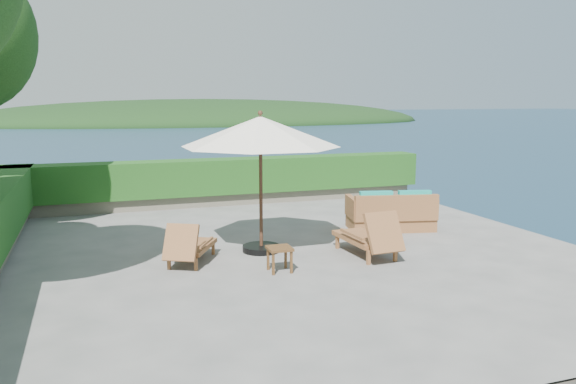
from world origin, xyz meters
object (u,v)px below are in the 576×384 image
object	(u,v)px
lounge_right	(369,236)
side_table	(280,251)
wicker_loveseat	(391,214)
patio_umbrella	(260,133)
lounge_left	(189,245)

from	to	relation	value
lounge_right	side_table	world-z (taller)	lounge_right
lounge_right	wicker_loveseat	size ratio (longest dim) A/B	0.80
patio_umbrella	wicker_loveseat	distance (m)	4.11
lounge_right	side_table	distance (m)	2.01
patio_umbrella	lounge_right	distance (m)	2.96
side_table	lounge_left	bearing A→B (deg)	144.45
lounge_right	wicker_loveseat	distance (m)	2.49
lounge_right	side_table	xyz separation A→B (m)	(-1.98, -0.34, -0.04)
patio_umbrella	lounge_left	xyz separation A→B (m)	(-1.53, -0.40, -2.06)
patio_umbrella	lounge_left	bearing A→B (deg)	-165.36
lounge_left	side_table	world-z (taller)	lounge_left
patio_umbrella	lounge_left	distance (m)	2.59
side_table	wicker_loveseat	distance (m)	4.22
patio_umbrella	wicker_loveseat	xyz separation A→B (m)	(3.47, 0.84, -2.03)
side_table	patio_umbrella	bearing A→B (deg)	86.65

